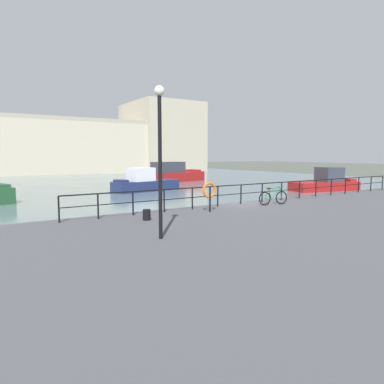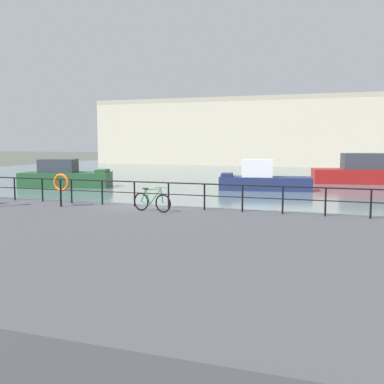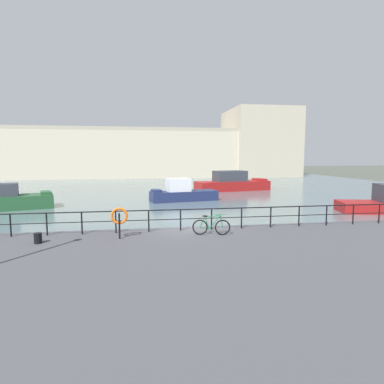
% 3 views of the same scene
% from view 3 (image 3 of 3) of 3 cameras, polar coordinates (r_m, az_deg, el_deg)
% --- Properties ---
extents(ground_plane, '(240.00, 240.00, 0.00)m').
position_cam_3_polar(ground_plane, '(17.03, -0.74, -9.19)').
color(ground_plane, '#4C5147').
extents(water_basin, '(80.00, 60.00, 0.01)m').
position_cam_3_polar(water_basin, '(46.71, -6.09, 0.77)').
color(water_basin, slate).
rests_on(water_basin, ground_plane).
extents(quay_promenade, '(56.00, 13.00, 0.91)m').
position_cam_3_polar(quay_promenade, '(10.83, 4.43, -16.00)').
color(quay_promenade, '#47474C').
rests_on(quay_promenade, ground_plane).
extents(harbor_building, '(63.84, 16.41, 14.96)m').
position_cam_3_polar(harbor_building, '(72.90, -1.78, 7.17)').
color(harbor_building, '#C1B79E').
rests_on(harbor_building, ground_plane).
extents(moored_white_yacht, '(10.28, 4.86, 2.61)m').
position_cam_3_polar(moored_white_yacht, '(42.93, 7.09, 1.56)').
color(moored_white_yacht, maroon).
rests_on(moored_white_yacht, water_basin).
extents(moored_green_narrowboat, '(7.07, 3.27, 2.30)m').
position_cam_3_polar(moored_green_narrowboat, '(32.81, -1.77, -0.16)').
color(moored_green_narrowboat, navy).
rests_on(moored_green_narrowboat, water_basin).
extents(moored_cabin_cruiser, '(7.48, 4.51, 2.22)m').
position_cam_3_polar(moored_cabin_cruiser, '(31.82, -29.85, -1.19)').
color(moored_cabin_cruiser, '#23512D').
rests_on(moored_cabin_cruiser, water_basin).
extents(quay_railing, '(23.40, 0.07, 1.08)m').
position_cam_3_polar(quay_railing, '(16.31, 6.15, -3.98)').
color(quay_railing, black).
rests_on(quay_railing, quay_promenade).
extents(parked_bicycle, '(1.75, 0.39, 0.98)m').
position_cam_3_polar(parked_bicycle, '(15.10, 3.42, -6.14)').
color(parked_bicycle, black).
rests_on(parked_bicycle, quay_promenade).
extents(mooring_bollard, '(0.32, 0.32, 0.44)m').
position_cam_3_polar(mooring_bollard, '(15.15, -25.57, -7.38)').
color(mooring_bollard, black).
rests_on(mooring_bollard, quay_promenade).
extents(life_ring_stand, '(0.75, 0.16, 1.40)m').
position_cam_3_polar(life_ring_stand, '(14.68, -12.73, -4.32)').
color(life_ring_stand, black).
rests_on(life_ring_stand, quay_promenade).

